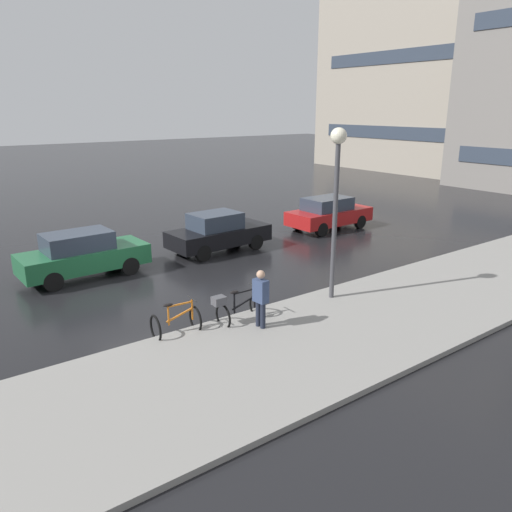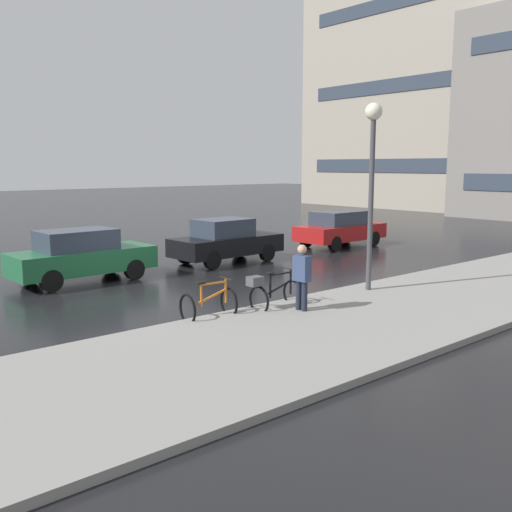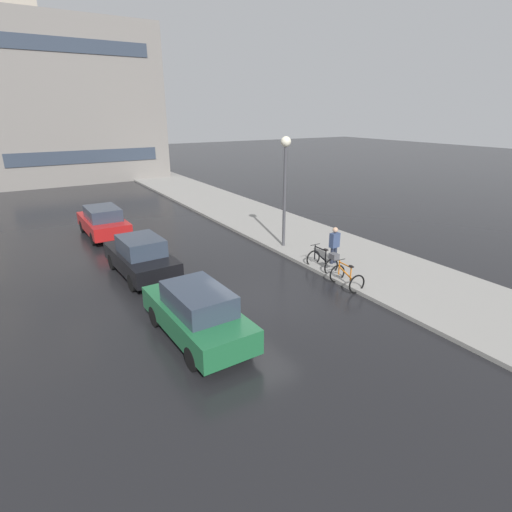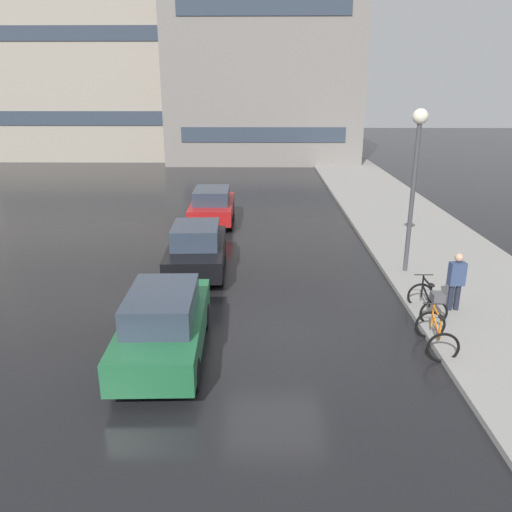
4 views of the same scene
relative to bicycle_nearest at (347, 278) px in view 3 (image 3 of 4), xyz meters
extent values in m
plane|color=black|center=(-3.65, 0.53, -0.40)|extent=(140.00, 140.00, 0.00)
cube|color=gray|center=(2.35, 10.53, -0.33)|extent=(4.80, 60.00, 0.14)
torus|color=black|center=(0.04, 0.55, -0.04)|extent=(0.71, 0.11, 0.71)
torus|color=black|center=(-0.04, -0.55, -0.04)|extent=(0.71, 0.11, 0.71)
cube|color=orange|center=(-0.01, -0.20, 0.22)|extent=(0.04, 0.04, 0.52)
cube|color=orange|center=(0.03, 0.47, 0.24)|extent=(0.04, 0.04, 0.56)
cube|color=orange|center=(0.01, 0.14, 0.46)|extent=(0.08, 0.66, 0.04)
cube|color=orange|center=(0.01, 0.11, 0.17)|extent=(0.09, 0.75, 0.27)
ellipsoid|color=black|center=(-0.01, -0.20, 0.51)|extent=(0.16, 0.27, 0.07)
cylinder|color=black|center=(0.03, 0.47, 0.54)|extent=(0.50, 0.06, 0.03)
torus|color=black|center=(0.33, 2.34, -0.04)|extent=(0.71, 0.06, 0.71)
torus|color=black|center=(0.33, 1.22, -0.04)|extent=(0.71, 0.06, 0.71)
cube|color=black|center=(0.33, 1.58, 0.25)|extent=(0.04, 0.04, 0.58)
cube|color=black|center=(0.33, 2.26, 0.26)|extent=(0.04, 0.04, 0.61)
cube|color=black|center=(0.33, 1.92, 0.51)|extent=(0.04, 0.67, 0.04)
cube|color=black|center=(0.33, 1.89, 0.19)|extent=(0.04, 0.76, 0.27)
ellipsoid|color=black|center=(0.33, 1.58, 0.57)|extent=(0.14, 0.26, 0.07)
cylinder|color=black|center=(0.33, 2.26, 0.59)|extent=(0.50, 0.03, 0.03)
cube|color=#4C4C51|center=(0.33, 1.10, 0.44)|extent=(0.28, 0.34, 0.22)
cube|color=#1E6038|center=(-6.11, -0.34, 0.27)|extent=(1.85, 4.32, 0.69)
cube|color=#2D3847|center=(-6.10, -0.51, 0.91)|extent=(1.47, 2.25, 0.61)
cylinder|color=black|center=(-6.90, 0.95, -0.08)|extent=(0.24, 0.65, 0.64)
cylinder|color=black|center=(-5.41, 1.00, -0.08)|extent=(0.24, 0.65, 0.64)
cylinder|color=black|center=(-6.81, -1.69, -0.08)|extent=(0.24, 0.65, 0.64)
cylinder|color=black|center=(-5.31, -1.63, -0.08)|extent=(0.24, 0.65, 0.64)
cube|color=black|center=(-6.09, 5.15, 0.25)|extent=(1.95, 4.27, 0.65)
cube|color=#2D3847|center=(-6.09, 4.98, 0.89)|extent=(1.53, 2.00, 0.64)
cylinder|color=black|center=(-6.93, 6.41, -0.08)|extent=(0.25, 0.65, 0.64)
cylinder|color=black|center=(-5.38, 6.48, -0.08)|extent=(0.25, 0.65, 0.64)
cylinder|color=black|center=(-6.81, 3.81, -0.08)|extent=(0.25, 0.65, 0.64)
cylinder|color=black|center=(-5.26, 3.89, -0.08)|extent=(0.25, 0.65, 0.64)
cube|color=#AD1919|center=(-6.21, 11.49, 0.25)|extent=(1.92, 4.28, 0.64)
cube|color=#2D3847|center=(-6.20, 11.32, 0.86)|extent=(1.54, 2.25, 0.59)
cylinder|color=black|center=(-7.05, 12.78, -0.08)|extent=(0.24, 0.65, 0.64)
cylinder|color=black|center=(-5.43, 12.82, -0.08)|extent=(0.24, 0.65, 0.64)
cylinder|color=black|center=(-6.98, 10.16, -0.08)|extent=(0.24, 0.65, 0.64)
cylinder|color=black|center=(-5.37, 10.20, -0.08)|extent=(0.24, 0.65, 0.64)
cylinder|color=#1E2333|center=(0.98, 1.91, 0.03)|extent=(0.14, 0.14, 0.84)
cylinder|color=#1E2333|center=(1.16, 1.92, 0.03)|extent=(0.14, 0.14, 0.84)
cube|color=navy|center=(1.07, 1.91, 0.75)|extent=(0.42, 0.27, 0.61)
sphere|color=tan|center=(1.07, 1.91, 1.20)|extent=(0.22, 0.22, 0.22)
cylinder|color=#424247|center=(0.63, 4.93, 1.97)|extent=(0.14, 0.14, 4.74)
sphere|color=#F2EACC|center=(0.63, 4.93, 4.52)|extent=(0.46, 0.46, 0.46)
cube|color=gray|center=(-3.96, 32.23, 6.40)|extent=(15.10, 7.81, 13.59)
cube|color=#333D4C|center=(-3.96, 28.28, 2.05)|extent=(12.38, 0.06, 1.10)
cube|color=#333D4C|center=(-3.96, 28.28, 10.75)|extent=(12.38, 0.06, 1.10)
camera|label=1|loc=(10.69, -5.30, 5.30)|focal=35.00mm
camera|label=2|loc=(10.38, -7.34, 3.12)|focal=40.00mm
camera|label=3|loc=(-9.92, -9.79, 5.76)|focal=28.00mm
camera|label=4|loc=(-3.95, -10.21, 5.26)|focal=35.00mm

